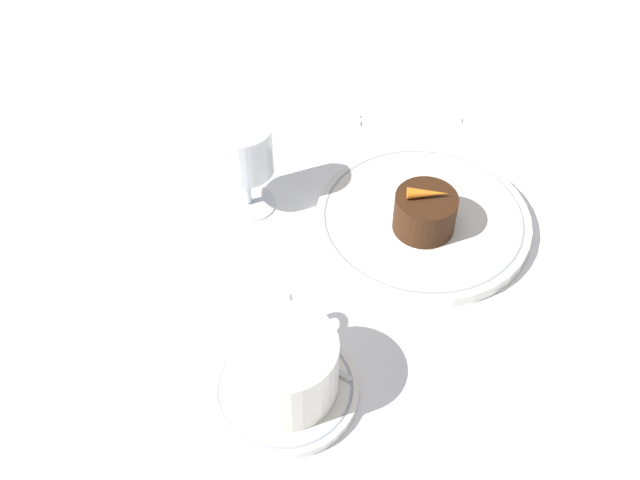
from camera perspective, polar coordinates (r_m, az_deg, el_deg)
ground_plane at (r=0.84m, az=6.97°, el=1.68°), size 3.00×3.00×0.00m
dinner_plate at (r=0.83m, az=7.83°, el=1.54°), size 0.24×0.24×0.01m
saucer at (r=0.69m, az=-2.70°, el=-11.24°), size 0.14×0.14×0.01m
coffee_cup at (r=0.66m, az=-2.72°, el=-9.44°), size 0.12×0.10×0.06m
spoon at (r=0.71m, az=-2.14°, el=-7.95°), size 0.07×0.10×0.00m
wine_glass at (r=0.80m, az=-5.81°, el=6.50°), size 0.06×0.06×0.11m
fork at (r=0.96m, az=4.19°, el=9.13°), size 0.02×0.18×0.01m
dessert_cake at (r=0.80m, az=8.00°, el=2.09°), size 0.07×0.07×0.04m
carrot_garnish at (r=0.78m, az=8.21°, el=3.54°), size 0.01×0.04×0.01m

